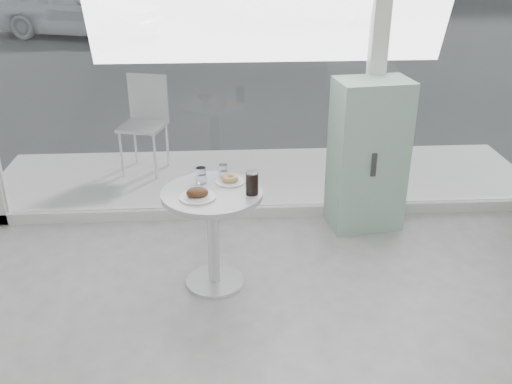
{
  "coord_description": "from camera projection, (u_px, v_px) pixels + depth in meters",
  "views": [
    {
      "loc": [
        -0.41,
        -1.74,
        2.47
      ],
      "look_at": [
        -0.2,
        1.7,
        0.85
      ],
      "focal_mm": 40.0,
      "sensor_mm": 36.0,
      "label": 1
    }
  ],
  "objects": [
    {
      "name": "main_table",
      "position": [
        213.0,
        219.0,
        4.1
      ],
      "size": [
        0.72,
        0.72,
        0.77
      ],
      "color": "silver",
      "rests_on": "ground"
    },
    {
      "name": "mint_cabinet",
      "position": [
        368.0,
        156.0,
        4.92
      ],
      "size": [
        0.66,
        0.49,
        1.33
      ],
      "rotation": [
        0.0,
        0.0,
        0.13
      ],
      "color": "#87AD98",
      "rests_on": "ground"
    },
    {
      "name": "room_shell",
      "position": [
        400.0,
        191.0,
        1.33
      ],
      "size": [
        6.0,
        6.0,
        6.0
      ],
      "color": "silver",
      "rests_on": "ground"
    },
    {
      "name": "plate_fritter",
      "position": [
        198.0,
        194.0,
        3.9
      ],
      "size": [
        0.25,
        0.25,
        0.07
      ],
      "color": "white",
      "rests_on": "main_table"
    },
    {
      "name": "water_tumbler_a",
      "position": [
        201.0,
        176.0,
        4.11
      ],
      "size": [
        0.07,
        0.07,
        0.12
      ],
      "color": "white",
      "rests_on": "main_table"
    },
    {
      "name": "car_white",
      "position": [
        79.0,
        7.0,
        13.66
      ],
      "size": [
        4.39,
        2.8,
        1.39
      ],
      "primitive_type": "imported",
      "rotation": [
        0.0,
        0.0,
        1.26
      ],
      "color": "white",
      "rests_on": "street"
    },
    {
      "name": "storefront",
      "position": [
        280.0,
        28.0,
        4.63
      ],
      "size": [
        5.0,
        0.14,
        3.0
      ],
      "color": "silver",
      "rests_on": "ground"
    },
    {
      "name": "patio_deck",
      "position": [
        263.0,
        178.0,
        6.07
      ],
      "size": [
        5.6,
        1.6,
        0.05
      ],
      "primitive_type": "cube",
      "color": "white",
      "rests_on": "ground"
    },
    {
      "name": "patio_chair",
      "position": [
        145.0,
        117.0,
        6.03
      ],
      "size": [
        0.54,
        0.54,
        1.01
      ],
      "rotation": [
        0.0,
        0.0,
        -0.26
      ],
      "color": "silver",
      "rests_on": "patio_deck"
    },
    {
      "name": "cola_glass",
      "position": [
        252.0,
        183.0,
        3.94
      ],
      "size": [
        0.09,
        0.09,
        0.17
      ],
      "color": "white",
      "rests_on": "main_table"
    },
    {
      "name": "street",
      "position": [
        234.0,
        16.0,
        17.11
      ],
      "size": [
        40.0,
        24.0,
        0.0
      ],
      "primitive_type": "cube",
      "color": "#343434",
      "rests_on": "ground"
    },
    {
      "name": "plate_donut",
      "position": [
        230.0,
        180.0,
        4.14
      ],
      "size": [
        0.22,
        0.22,
        0.05
      ],
      "color": "white",
      "rests_on": "main_table"
    },
    {
      "name": "water_tumbler_b",
      "position": [
        223.0,
        172.0,
        4.2
      ],
      "size": [
        0.07,
        0.07,
        0.11
      ],
      "color": "white",
      "rests_on": "main_table"
    }
  ]
}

